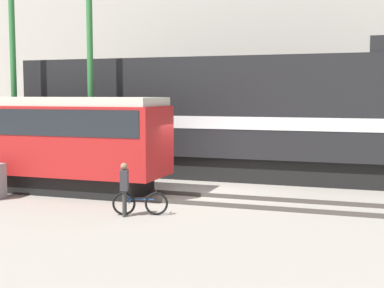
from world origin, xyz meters
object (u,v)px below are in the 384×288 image
(utility_pole_left, at_px, (13,73))
(utility_pole_center, at_px, (90,80))
(freight_locomotive, at_px, (226,115))
(bicycle, at_px, (140,203))
(streetcar, at_px, (24,137))
(person, at_px, (124,184))

(utility_pole_left, xyz_separation_m, utility_pole_center, (3.71, 0.00, -0.30))
(freight_locomotive, height_order, utility_pole_center, utility_pole_center)
(freight_locomotive, distance_m, bicycle, 8.08)
(streetcar, bearing_deg, freight_locomotive, 38.99)
(person, bearing_deg, utility_pole_center, 127.25)
(streetcar, xyz_separation_m, utility_pole_left, (-2.33, 2.58, 2.47))
(streetcar, distance_m, person, 6.30)
(bicycle, bearing_deg, streetcar, 156.41)
(bicycle, height_order, person, person)
(freight_locomotive, bearing_deg, bicycle, -93.56)
(streetcar, height_order, bicycle, streetcar)
(person, bearing_deg, utility_pole_left, 145.31)
(person, relative_size, utility_pole_center, 0.19)
(freight_locomotive, distance_m, streetcar, 8.22)
(bicycle, xyz_separation_m, utility_pole_center, (-4.50, 5.15, 3.79))
(bicycle, distance_m, person, 0.76)
(streetcar, xyz_separation_m, utility_pole_center, (1.39, 2.58, 2.17))
(person, bearing_deg, bicycle, 36.93)
(freight_locomotive, xyz_separation_m, bicycle, (-0.48, -7.73, -2.30))
(utility_pole_center, bearing_deg, person, -52.75)
(bicycle, bearing_deg, utility_pole_center, 131.15)
(utility_pole_left, bearing_deg, freight_locomotive, 16.51)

